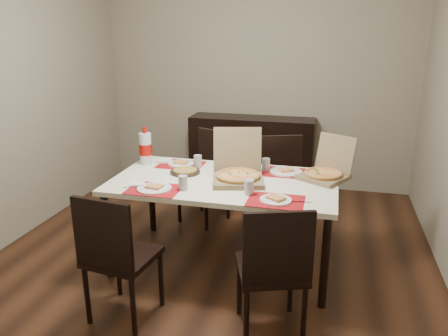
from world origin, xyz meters
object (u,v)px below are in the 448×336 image
Objects in this scene: chair_far_left at (208,172)px; dip_bowl at (232,174)px; chair_near_left at (116,253)px; pizza_box_center at (238,173)px; chair_far_right at (282,180)px; chair_near_right at (274,267)px; sideboard at (252,153)px; dining_table at (224,187)px; soda_bottle at (146,149)px.

chair_far_left reaches higher than dip_bowl.
pizza_box_center is at bearing 57.17° from chair_near_left.
chair_far_right is (0.88, 1.73, 0.00)m from chair_near_left.
chair_near_right is at bearing -62.97° from dip_bowl.
sideboard is at bearing 82.42° from chair_near_left.
chair_near_left reaches higher than dining_table.
chair_near_right is at bearing -76.50° from sideboard.
dining_table is 0.17m from pizza_box_center.
chair_near_left and chair_far_right have the same top height.
pizza_box_center is at bearing 5.08° from dining_table.
chair_near_left is 1.28m from soda_bottle.
chair_far_right is 1.35m from soda_bottle.
sideboard is at bearing 115.25° from chair_far_right.
chair_near_left is at bearing -175.22° from chair_near_right.
chair_far_left is 0.89m from dip_bowl.
soda_bottle is (-1.32, 1.10, 0.38)m from chair_near_right.
chair_near_right is at bearing -39.80° from soda_bottle.
chair_far_left is 8.83× the size of dip_bowl.
sideboard is 2.80m from chair_near_right.
dip_bowl is at bearing 63.42° from chair_near_left.
sideboard is 1.78m from dip_bowl.
chair_far_right is 1.78× the size of pizza_box_center.
pizza_box_center is at bearing -82.82° from sideboard.
dip_bowl is at bearing -8.68° from soda_bottle.
chair_far_right is 2.74× the size of soda_bottle.
chair_near_left is at bearing -97.58° from sideboard.
chair_near_left is 1.16m from pizza_box_center.
chair_far_right is at bearing -4.95° from chair_far_left.
dining_table is (0.12, -1.88, 0.23)m from sideboard.
chair_near_left is 1.78× the size of pizza_box_center.
sideboard is 4.41× the size of soda_bottle.
chair_far_left is at bearing 118.27° from chair_near_right.
dining_table is 0.86m from soda_bottle.
chair_near_right and chair_far_right have the same top height.
chair_near_right is 2.74× the size of soda_bottle.
chair_far_right is (0.51, -1.08, 0.06)m from sideboard.
chair_far_right is at bearing 70.70° from pizza_box_center.
dining_table is 1.07m from chair_near_left.
chair_near_right is 1.94m from chair_far_left.
chair_far_left is (0.11, 1.80, 0.00)m from chair_near_left.
chair_far_right is at bearing 64.04° from dining_table.
dining_table is at bearing -104.90° from dip_bowl.
chair_near_right is at bearing 4.78° from chair_near_left.
chair_near_right reaches higher than dining_table.
chair_near_right is at bearing -57.94° from dining_table.
chair_near_left is 1.00× the size of chair_far_right.
dip_bowl is (-0.08, 0.12, -0.05)m from pizza_box_center.
sideboard is at bearing 103.50° from chair_near_right.
chair_near_right reaches higher than sideboard.
dip_bowl is (-0.35, -0.67, 0.25)m from chair_far_right.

